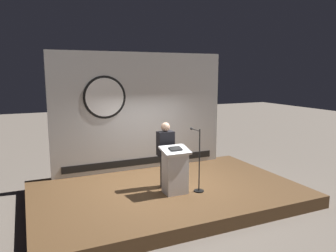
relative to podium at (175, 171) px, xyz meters
The scene contains 6 objects.
ground_plane 0.92m from the podium, 95.09° to the left, with size 40.00×40.00×0.00m, color #6B6056.
stage_platform 0.78m from the podium, 95.09° to the left, with size 6.40×4.00×0.30m, color brown.
banner_display 2.48m from the podium, 91.49° to the left, with size 5.10×0.12×3.37m.
podium is the anchor object (origin of this frame).
speaker_person 0.56m from the podium, 93.45° to the left, with size 0.40×0.26×1.61m.
microphone_stand 0.57m from the podium, ahead, with size 0.24×0.56×1.51m.
Camera 1 is at (-3.10, -6.92, 3.11)m, focal length 34.62 mm.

